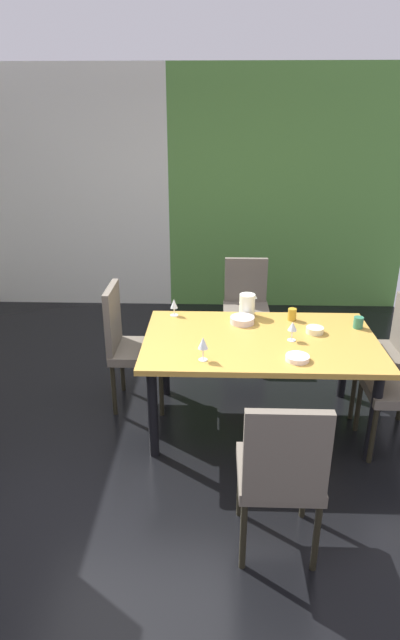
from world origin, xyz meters
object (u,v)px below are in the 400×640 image
wine_glass_left (174,304)px  pitcher_north (247,305)px  chair_right_far (386,347)px  serving_bowl_right (315,330)px  chair_head_far (246,302)px  wine_glass_near_window (292,327)px  cup_east (358,323)px  cup_west (292,314)px  chair_head_near (281,470)px  dining_table (260,348)px  serving_bowl_center (242,320)px  wine_glass_south (203,344)px  chair_left_far (129,341)px  serving_bowl_near_shelf (297,358)px

wine_glass_left → pitcher_north: pitcher_north is taller
chair_right_far → pitcher_north: (-1.10, 0.18, 0.28)m
serving_bowl_right → pitcher_north: (-0.49, 0.33, 0.07)m
chair_head_far → wine_glass_near_window: chair_head_far is taller
cup_east → cup_west: bearing=163.8°
chair_head_near → wine_glass_left: (-0.69, 1.69, 0.27)m
pitcher_north → cup_east: bearing=-14.9°
dining_table → wine_glass_near_window: size_ratio=11.75×
serving_bowl_center → wine_glass_south: bearing=-114.4°
chair_left_far → chair_head_far: bearing=134.7°
chair_head_near → pitcher_north: chair_head_near is taller
wine_glass_left → cup_west: 0.95m
serving_bowl_center → cup_east: bearing=-4.2°
chair_head_near → chair_left_far: chair_left_far is taller
chair_right_far → chair_head_near: bearing=146.6°
chair_head_near → chair_left_far: bearing=124.4°
chair_left_far → serving_bowl_right: bearing=83.9°
chair_head_near → pitcher_north: size_ratio=5.35×
chair_right_far → serving_bowl_center: size_ratio=4.96×
dining_table → serving_bowl_center: 0.33m
chair_head_near → wine_glass_left: chair_head_near is taller
wine_glass_south → serving_bowl_near_shelf: bearing=1.5°
chair_left_far → cup_east: chair_left_far is taller
chair_head_far → chair_head_near: 2.51m
chair_left_far → cup_east: size_ratio=11.44×
chair_right_far → serving_bowl_right: size_ratio=7.13×
serving_bowl_center → wine_glass_left: bearing=165.2°
chair_head_near → serving_bowl_right: chair_head_near is taller
wine_glass_left → cup_west: size_ratio=1.46×
chair_right_far → chair_head_far: bearing=47.1°
chair_head_near → serving_bowl_near_shelf: 0.96m
serving_bowl_near_shelf → serving_bowl_center: size_ratio=0.84×
wine_glass_left → serving_bowl_near_shelf: (0.89, -0.77, -0.08)m
chair_left_far → wine_glass_left: bearing=114.2°
chair_right_far → wine_glass_south: bearing=113.6°
wine_glass_left → pitcher_north: bearing=1.3°
dining_table → wine_glass_left: (-0.67, 0.43, 0.17)m
wine_glass_left → serving_bowl_right: wine_glass_left is taller
chair_left_far → cup_west: bearing=94.1°
chair_head_far → cup_west: (0.31, -0.89, 0.23)m
serving_bowl_right → cup_west: bearing=119.2°
chair_head_far → serving_bowl_center: bearing=85.0°
dining_table → wine_glass_near_window: 0.29m
chair_head_near → serving_bowl_center: chair_head_near is taller
wine_glass_left → serving_bowl_center: (0.55, -0.15, -0.07)m
chair_left_far → wine_glass_left: (0.36, 0.16, 0.26)m
chair_right_far → wine_glass_south: chair_right_far is taller
chair_head_near → cup_east: (0.75, 1.48, 0.22)m
wine_glass_south → cup_east: (1.18, 0.58, -0.08)m
serving_bowl_right → wine_glass_south: bearing=-150.3°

